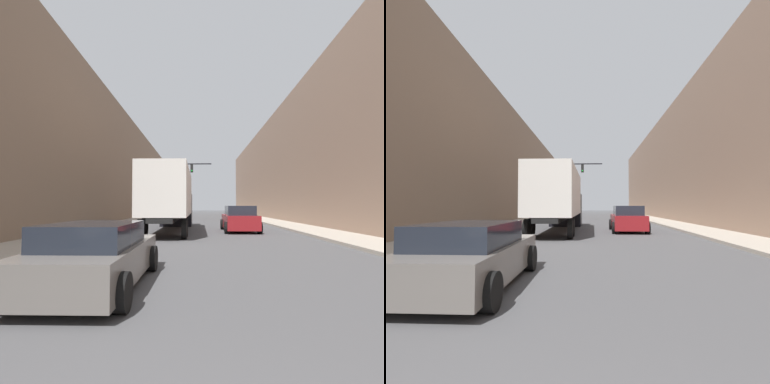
# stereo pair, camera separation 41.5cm
# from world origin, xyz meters

# --- Properties ---
(sidewalk_right) EXTENTS (2.73, 80.00, 0.15)m
(sidewalk_right) POSITION_xyz_m (7.04, 30.00, 0.07)
(sidewalk_right) COLOR #B2A899
(sidewalk_right) RESTS_ON ground
(sidewalk_left) EXTENTS (2.73, 80.00, 0.15)m
(sidewalk_left) POSITION_xyz_m (-7.04, 30.00, 0.07)
(sidewalk_left) COLOR #B2A899
(sidewalk_left) RESTS_ON ground
(building_right) EXTENTS (6.00, 80.00, 12.41)m
(building_right) POSITION_xyz_m (11.40, 30.00, 6.21)
(building_right) COLOR #997A66
(building_right) RESTS_ON ground
(building_left) EXTENTS (6.00, 80.00, 12.09)m
(building_left) POSITION_xyz_m (-11.40, 30.00, 6.05)
(building_left) COLOR #846B56
(building_left) RESTS_ON ground
(semi_truck) EXTENTS (2.50, 12.45, 3.85)m
(semi_truck) POSITION_xyz_m (-2.13, 19.66, 2.16)
(semi_truck) COLOR silver
(semi_truck) RESTS_ON ground
(sedan_car) EXTENTS (2.05, 4.32, 1.32)m
(sedan_car) POSITION_xyz_m (-2.42, 6.05, 0.64)
(sedan_car) COLOR slate
(sedan_car) RESTS_ON ground
(suv_car) EXTENTS (2.20, 4.50, 1.66)m
(suv_car) POSITION_xyz_m (2.32, 19.30, 0.79)
(suv_car) COLOR maroon
(suv_car) RESTS_ON ground
(traffic_signal_gantry) EXTENTS (6.75, 0.35, 6.67)m
(traffic_signal_gantry) POSITION_xyz_m (-3.96, 33.41, 4.62)
(traffic_signal_gantry) COLOR black
(traffic_signal_gantry) RESTS_ON ground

